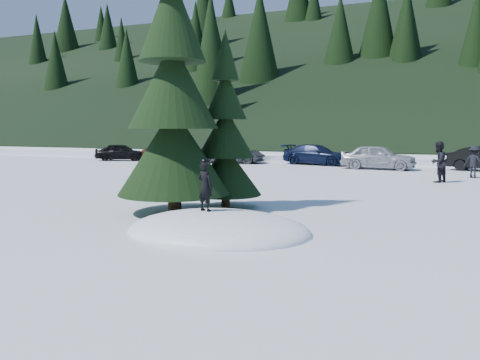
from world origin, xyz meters
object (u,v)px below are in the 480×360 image
at_px(car_0, 121,152).
at_px(car_1, 170,153).
at_px(adult_2, 474,162).
at_px(car_2, 232,154).
at_px(spruce_short, 226,139).
at_px(adult_0, 438,162).
at_px(spruce_tall, 173,97).
at_px(car_4, 378,157).
at_px(child_skier, 205,186).
at_px(car_3, 317,155).

relative_size(car_0, car_1, 0.97).
distance_m(adult_2, car_2, 15.58).
relative_size(spruce_short, adult_0, 2.92).
xyz_separation_m(adult_2, car_1, (-19.14, 3.56, -0.17)).
relative_size(spruce_tall, car_4, 2.00).
height_order(spruce_short, adult_0, spruce_short).
distance_m(spruce_tall, spruce_short, 2.11).
bearing_deg(car_0, spruce_tall, -156.71).
bearing_deg(car_1, spruce_tall, -148.37).
relative_size(adult_0, car_2, 0.39).
height_order(car_0, car_1, car_0).
bearing_deg(car_1, spruce_short, -143.73).
bearing_deg(spruce_short, adult_0, 57.20).
xyz_separation_m(child_skier, car_3, (-1.95, 20.92, -0.41)).
bearing_deg(car_2, child_skier, -166.83).
bearing_deg(car_2, adult_0, -127.45).
bearing_deg(car_3, spruce_short, -163.31).
xyz_separation_m(child_skier, car_1, (-12.11, 19.10, -0.44)).
xyz_separation_m(car_0, car_4, (18.64, -0.51, 0.10)).
height_order(adult_2, car_4, adult_2).
bearing_deg(car_3, car_1, 113.34).
height_order(adult_2, car_0, adult_2).
bearing_deg(child_skier, spruce_short, -57.10).
distance_m(adult_2, car_0, 23.79).
distance_m(spruce_tall, car_4, 17.73).
height_order(adult_0, car_1, adult_0).
xyz_separation_m(adult_0, car_2, (-13.15, 7.46, -0.27)).
bearing_deg(adult_2, child_skier, 97.05).
bearing_deg(car_2, car_4, -106.00).
height_order(child_skier, adult_2, child_skier).
xyz_separation_m(adult_0, car_1, (-17.45, 6.27, -0.29)).
bearing_deg(spruce_short, spruce_tall, -125.54).
height_order(child_skier, car_1, child_skier).
distance_m(adult_0, car_1, 18.54).
bearing_deg(car_4, spruce_tall, 171.34).
distance_m(car_0, car_2, 8.69).
bearing_deg(adult_0, car_2, -87.12).
height_order(car_2, car_3, car_3).
height_order(adult_0, car_4, adult_0).
relative_size(spruce_short, car_2, 1.14).
height_order(spruce_short, child_skier, spruce_short).
relative_size(spruce_tall, car_2, 1.83).
xyz_separation_m(adult_2, car_4, (-4.84, 3.32, -0.07)).
relative_size(car_2, car_4, 1.09).
height_order(car_1, car_3, car_3).
distance_m(child_skier, car_3, 21.02).
bearing_deg(adult_2, car_4, -3.05).
bearing_deg(car_4, car_0, 93.17).
bearing_deg(adult_2, spruce_tall, 88.48).
bearing_deg(child_skier, car_0, -31.86).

